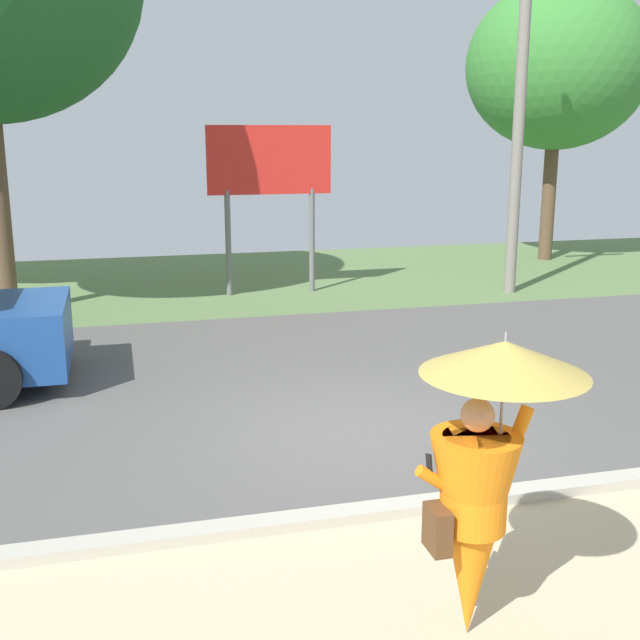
% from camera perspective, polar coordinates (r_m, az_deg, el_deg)
% --- Properties ---
extents(ground_plane, '(40.00, 22.00, 0.20)m').
position_cam_1_polar(ground_plane, '(11.84, -1.42, -3.23)').
color(ground_plane, '#565451').
extents(monk_pedestrian, '(1.12, 1.09, 2.13)m').
position_cam_1_polar(monk_pedestrian, '(5.35, 11.59, -11.29)').
color(monk_pedestrian, orange).
rests_on(monk_pedestrian, ground_plane).
extents(utility_pole, '(1.80, 0.24, 7.07)m').
position_cam_1_polar(utility_pole, '(17.10, 14.27, 14.26)').
color(utility_pole, gray).
rests_on(utility_pole, ground_plane).
extents(roadside_billboard, '(2.60, 0.12, 3.50)m').
position_cam_1_polar(roadside_billboard, '(16.55, -3.68, 10.65)').
color(roadside_billboard, slate).
rests_on(roadside_billboard, ground_plane).
extents(tree_right_mid, '(4.68, 4.68, 7.16)m').
position_cam_1_polar(tree_right_mid, '(22.07, 16.86, 17.23)').
color(tree_right_mid, brown).
rests_on(tree_right_mid, ground_plane).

